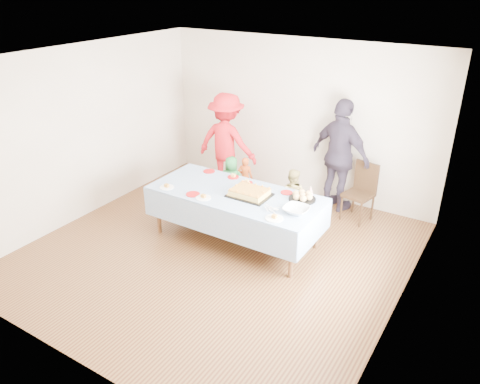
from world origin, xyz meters
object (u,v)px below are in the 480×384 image
object	(u,v)px
birthday_cake	(250,193)
adult_left	(227,142)
party_table	(235,196)
dining_chair	(362,188)

from	to	relation	value
birthday_cake	adult_left	size ratio (longest dim) A/B	0.33
birthday_cake	party_table	bearing A→B (deg)	-175.17
birthday_cake	dining_chair	bearing A→B (deg)	55.71
party_table	adult_left	bearing A→B (deg)	127.21
adult_left	party_table	bearing A→B (deg)	124.27
party_table	adult_left	distance (m)	1.88
dining_chair	adult_left	bearing A→B (deg)	-163.67
dining_chair	adult_left	world-z (taller)	adult_left
party_table	adult_left	xyz separation A→B (m)	(-1.13, 1.49, 0.16)
party_table	dining_chair	size ratio (longest dim) A/B	2.64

